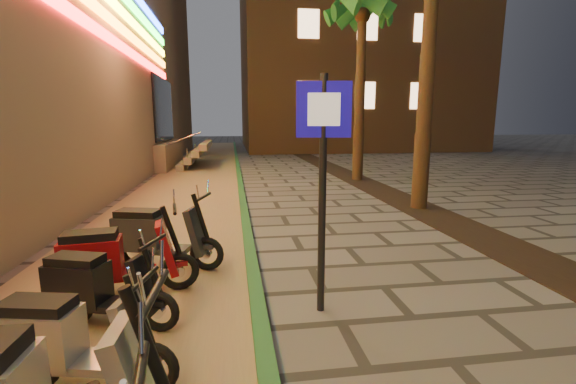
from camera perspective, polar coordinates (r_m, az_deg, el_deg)
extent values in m
cube|color=#8C7251|center=(12.43, -14.81, -0.18)|extent=(3.40, 60.00, 0.01)
cube|color=#21592A|center=(12.34, -6.96, 0.22)|extent=(0.18, 60.00, 0.10)
cube|color=black|center=(8.86, 24.63, -4.94)|extent=(1.20, 40.00, 0.02)
cube|color=black|center=(20.42, -17.92, 11.53)|extent=(0.08, 5.00, 3.00)
cube|color=gray|center=(20.90, -23.15, 5.12)|extent=(5.00, 6.00, 1.20)
cube|color=gray|center=(20.39, -14.87, 4.22)|extent=(0.35, 5.00, 0.30)
cube|color=gray|center=(20.32, -13.93, 5.09)|extent=(0.35, 5.00, 0.30)
cube|color=gray|center=(20.27, -12.98, 5.97)|extent=(0.35, 5.00, 0.30)
cube|color=gray|center=(20.22, -12.01, 6.85)|extent=(0.35, 5.00, 0.30)
cylinder|color=silver|center=(18.38, -16.98, 6.92)|extent=(2.09, 0.06, 0.81)
cylinder|color=silver|center=(22.34, -15.46, 7.52)|extent=(2.09, 0.06, 0.81)
cube|color=brown|center=(37.08, 8.90, 26.34)|extent=(18.00, 16.00, 25.00)
cube|color=#FFC68C|center=(26.68, 2.98, 14.18)|extent=(1.40, 0.06, 1.80)
cube|color=#FFC68C|center=(27.73, 11.36, 13.86)|extent=(1.40, 0.06, 1.80)
cube|color=#FFC68C|center=(29.30, 18.96, 13.31)|extent=(1.40, 0.06, 1.80)
cube|color=#FFC68C|center=(27.36, 3.08, 23.63)|extent=(1.40, 0.06, 1.80)
cube|color=#FFC68C|center=(28.38, 11.71, 22.95)|extent=(1.40, 0.06, 1.80)
cube|color=#FFC68C|center=(29.91, 19.50, 21.93)|extent=(1.40, 0.06, 1.80)
cylinder|color=#472D19|center=(10.33, 19.71, 13.36)|extent=(0.40, 0.40, 5.70)
cylinder|color=#472D19|center=(14.94, 10.57, 13.14)|extent=(0.40, 0.40, 5.95)
sphere|color=#472D19|center=(15.39, 10.97, 24.26)|extent=(0.56, 0.56, 0.56)
cone|color=#20591B|center=(15.80, 14.40, 25.46)|extent=(0.60, 1.93, 1.52)
cone|color=#20591B|center=(16.24, 12.81, 25.10)|extent=(1.70, 1.86, 1.52)
cone|color=#20591B|center=(16.35, 10.49, 25.07)|extent=(2.00, 0.93, 1.52)
cone|color=#20591B|center=(16.08, 8.40, 25.38)|extent=(1.97, 1.48, 1.52)
cone|color=#20591B|center=(15.55, 7.41, 25.94)|extent=(1.22, 2.02, 1.52)
cylinder|color=black|center=(4.35, 5.10, -0.89)|extent=(0.09, 0.09, 2.71)
cube|color=#150B96|center=(4.25, 5.33, 12.06)|extent=(0.59, 0.14, 0.60)
cube|color=white|center=(4.22, 5.35, 12.07)|extent=(0.35, 0.08, 0.35)
cube|color=silver|center=(2.74, -21.37, -24.71)|extent=(0.31, 0.45, 0.77)
cylinder|color=black|center=(2.61, -19.97, -20.92)|extent=(0.30, 0.09, 0.81)
cylinder|color=black|center=(2.44, -19.21, -13.94)|extent=(0.07, 0.63, 0.05)
torus|color=black|center=(4.06, -33.35, -20.46)|extent=(0.47, 0.18, 0.46)
cylinder|color=silver|center=(4.06, -33.35, -20.46)|extent=(0.14, 0.11, 0.12)
torus|color=black|center=(3.61, -19.51, -23.38)|extent=(0.47, 0.18, 0.46)
cylinder|color=silver|center=(3.61, -19.51, -23.38)|extent=(0.14, 0.11, 0.12)
cube|color=#939299|center=(3.80, -27.09, -21.50)|extent=(0.54, 0.39, 0.07)
cube|color=#939299|center=(3.91, -32.87, -17.42)|extent=(0.67, 0.45, 0.44)
cube|color=black|center=(3.80, -33.26, -13.97)|extent=(0.59, 0.39, 0.11)
cube|color=#939299|center=(3.50, -21.79, -18.92)|extent=(0.30, 0.39, 0.62)
cylinder|color=black|center=(3.39, -21.02, -16.46)|extent=(0.25, 0.11, 0.65)
cylinder|color=black|center=(3.26, -20.62, -12.11)|extent=(0.14, 0.51, 0.04)
cube|color=#939299|center=(3.55, -19.62, -21.95)|extent=(0.22, 0.16, 0.05)
torus|color=black|center=(4.97, -29.08, -14.35)|extent=(0.47, 0.22, 0.46)
cylinder|color=silver|center=(4.97, -29.08, -14.35)|extent=(0.14, 0.12, 0.12)
torus|color=black|center=(4.46, -18.58, -16.41)|extent=(0.47, 0.22, 0.46)
cylinder|color=silver|center=(4.46, -18.58, -16.41)|extent=(0.14, 0.12, 0.12)
cube|color=black|center=(4.69, -24.27, -14.97)|extent=(0.55, 0.43, 0.07)
cube|color=black|center=(4.84, -28.68, -11.72)|extent=(0.69, 0.51, 0.44)
cube|color=black|center=(4.75, -28.95, -8.83)|extent=(0.61, 0.43, 0.11)
cube|color=black|center=(4.39, -20.27, -12.63)|extent=(0.33, 0.41, 0.62)
cylinder|color=black|center=(4.30, -19.69, -10.57)|extent=(0.25, 0.13, 0.65)
cylinder|color=black|center=(4.19, -19.39, -7.01)|extent=(0.19, 0.50, 0.04)
cube|color=black|center=(4.42, -18.66, -15.18)|extent=(0.22, 0.18, 0.05)
torus|color=black|center=(5.48, -27.64, -11.64)|extent=(0.52, 0.18, 0.51)
cylinder|color=silver|center=(5.48, -27.64, -11.64)|extent=(0.15, 0.12, 0.14)
torus|color=black|center=(5.38, -15.77, -11.24)|extent=(0.52, 0.18, 0.51)
cylinder|color=silver|center=(5.38, -15.77, -11.24)|extent=(0.15, 0.12, 0.14)
cube|color=maroon|center=(5.39, -21.90, -11.12)|extent=(0.59, 0.41, 0.08)
cube|color=maroon|center=(5.37, -27.06, -8.78)|extent=(0.74, 0.48, 0.49)
cube|color=black|center=(5.29, -27.32, -5.84)|extent=(0.65, 0.41, 0.12)
cube|color=maroon|center=(5.27, -17.47, -7.92)|extent=(0.32, 0.43, 0.69)
cylinder|color=black|center=(5.21, -16.82, -5.81)|extent=(0.28, 0.11, 0.73)
cylinder|color=black|center=(5.13, -16.46, -2.39)|extent=(0.13, 0.57, 0.04)
cube|color=maroon|center=(5.33, -15.84, -10.06)|extent=(0.24, 0.17, 0.06)
torus|color=black|center=(6.38, -21.64, -8.10)|extent=(0.53, 0.23, 0.52)
cylinder|color=silver|center=(6.38, -21.64, -8.10)|extent=(0.16, 0.13, 0.14)
torus|color=black|center=(5.94, -11.93, -8.92)|extent=(0.53, 0.23, 0.52)
cylinder|color=silver|center=(5.94, -11.93, -8.92)|extent=(0.16, 0.13, 0.14)
cube|color=#26292B|center=(6.13, -17.07, -8.16)|extent=(0.62, 0.47, 0.08)
cube|color=#26292B|center=(6.26, -21.17, -5.63)|extent=(0.78, 0.55, 0.50)
cube|color=black|center=(6.19, -21.34, -3.04)|extent=(0.68, 0.47, 0.12)
cube|color=#26292B|center=(5.89, -13.35, -5.69)|extent=(0.36, 0.46, 0.71)
cylinder|color=black|center=(5.81, -12.78, -3.82)|extent=(0.28, 0.14, 0.74)
cylinder|color=black|center=(5.73, -12.44, -0.72)|extent=(0.19, 0.57, 0.04)
cube|color=#26292B|center=(5.91, -11.97, -7.82)|extent=(0.25, 0.19, 0.06)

